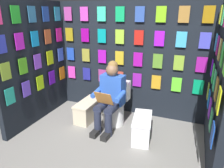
{
  "coord_description": "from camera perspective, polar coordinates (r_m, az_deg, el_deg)",
  "views": [
    {
      "loc": [
        -1.15,
        2.0,
        1.96
      ],
      "look_at": [
        0.04,
        -0.95,
        0.85
      ],
      "focal_mm": 33.35,
      "sensor_mm": 36.0,
      "label": 1
    }
  ],
  "objects": [
    {
      "name": "comic_longbox_near",
      "position": [
        4.02,
        -6.53,
        -7.14
      ],
      "size": [
        0.32,
        0.67,
        0.37
      ],
      "rotation": [
        0.0,
        0.0,
        -0.03
      ],
      "color": "beige",
      "rests_on": "ground"
    },
    {
      "name": "display_wall_left",
      "position": [
        3.02,
        27.73,
        0.12
      ],
      "size": [
        0.14,
        1.73,
        2.16
      ],
      "color": "black",
      "rests_on": "ground"
    },
    {
      "name": "display_wall_back",
      "position": [
        4.05,
        4.9,
        6.67
      ],
      "size": [
        3.03,
        0.14,
        2.16
      ],
      "color": "black",
      "rests_on": "ground"
    },
    {
      "name": "toilet",
      "position": [
        3.84,
        0.9,
        -5.95
      ],
      "size": [
        0.42,
        0.57,
        0.77
      ],
      "rotation": [
        0.0,
        0.0,
        -0.07
      ],
      "color": "white",
      "rests_on": "ground"
    },
    {
      "name": "comic_longbox_far",
      "position": [
        3.45,
        8.19,
        -11.8
      ],
      "size": [
        0.38,
        0.65,
        0.38
      ],
      "rotation": [
        0.0,
        0.0,
        0.16
      ],
      "color": "silver",
      "rests_on": "ground"
    },
    {
      "name": "ground_plane",
      "position": [
        3.03,
        -6.47,
        -21.26
      ],
      "size": [
        30.0,
        30.0,
        0.0
      ],
      "primitive_type": "plane",
      "color": "gray"
    },
    {
      "name": "display_wall_right",
      "position": [
        4.01,
        -20.53,
        5.39
      ],
      "size": [
        0.14,
        1.73,
        2.16
      ],
      "color": "black",
      "rests_on": "ground"
    },
    {
      "name": "person_reading",
      "position": [
        3.54,
        -0.6,
        -3.36
      ],
      "size": [
        0.54,
        0.7,
        1.19
      ],
      "rotation": [
        0.0,
        0.0,
        -0.07
      ],
      "color": "blue",
      "rests_on": "ground"
    }
  ]
}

